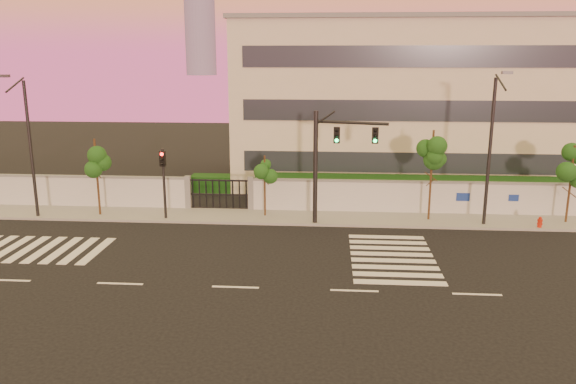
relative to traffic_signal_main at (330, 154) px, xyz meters
name	(u,v)px	position (x,y,z in m)	size (l,w,h in m)	color
ground	(235,287)	(-3.92, -9.31, -4.15)	(120.00, 120.00, 0.00)	black
sidewalk	(264,217)	(-3.92, 1.19, -4.08)	(60.00, 3.00, 0.15)	gray
perimeter_wall	(268,195)	(-3.81, 2.69, -3.08)	(60.00, 0.36, 2.20)	#B7B9BE
hedge_row	(289,189)	(-2.75, 5.43, -3.33)	(41.00, 4.25, 1.80)	#0F3410
institutional_building	(398,101)	(5.08, 12.68, 2.00)	(24.40, 12.40, 12.25)	beige
road_markings	(216,256)	(-5.50, -5.55, -4.14)	(57.00, 7.62, 0.02)	silver
street_tree_c	(96,160)	(-13.89, 0.77, -0.64)	(1.55, 1.23, 4.78)	#382314
street_tree_d	(265,172)	(-3.85, 1.30, -1.34)	(1.33, 1.06, 3.82)	#382314
street_tree_e	(433,155)	(5.87, 1.18, -0.16)	(1.53, 1.22, 5.43)	#382314
street_tree_f	(573,167)	(13.74, 1.22, -0.74)	(1.54, 1.22, 4.63)	#382314
traffic_signal_main	(330,154)	(0.00, 0.00, 0.00)	(4.10, 1.23, 6.57)	black
traffic_signal_secondary	(164,175)	(-9.70, 0.25, -1.42)	(0.34, 0.33, 4.31)	black
streetlight_west	(28,143)	(-17.53, -0.01, 0.47)	(0.51, 2.06, 8.55)	black
streetlight_east	(491,145)	(8.86, 0.28, 0.59)	(0.52, 2.11, 8.78)	black
fire_hydrant	(540,223)	(11.80, -0.02, -3.77)	(0.30, 0.29, 0.77)	#B11C0B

